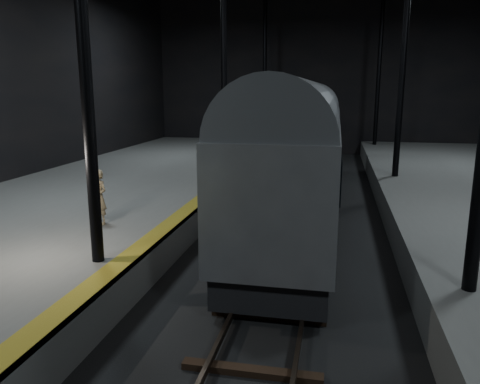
# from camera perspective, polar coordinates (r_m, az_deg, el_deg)

# --- Properties ---
(ground) EXTENTS (44.00, 44.00, 0.00)m
(ground) POSITION_cam_1_polar(r_m,az_deg,el_deg) (13.79, 5.88, -7.53)
(ground) COLOR black
(ground) RESTS_ON ground
(platform_left) EXTENTS (9.00, 43.80, 1.00)m
(platform_left) POSITION_cam_1_polar(r_m,az_deg,el_deg) (16.14, -21.67, -3.53)
(platform_left) COLOR #585856
(platform_left) RESTS_ON ground
(tactile_strip) EXTENTS (0.50, 43.80, 0.01)m
(tactile_strip) POSITION_cam_1_polar(r_m,az_deg,el_deg) (14.15, -7.25, -2.77)
(tactile_strip) COLOR olive
(tactile_strip) RESTS_ON platform_left
(track) EXTENTS (2.40, 43.00, 0.24)m
(track) POSITION_cam_1_polar(r_m,az_deg,el_deg) (13.77, 5.89, -7.26)
(track) COLOR #3F3328
(track) RESTS_ON ground
(train) EXTENTS (2.75, 18.32, 4.90)m
(train) POSITION_cam_1_polar(r_m,az_deg,el_deg) (17.67, 7.61, 5.96)
(train) COLOR #919398
(train) RESTS_ON ground
(woman) EXTENTS (0.65, 0.55, 1.53)m
(woman) POSITION_cam_1_polar(r_m,az_deg,el_deg) (13.51, -16.83, -0.62)
(woman) COLOR #8F7A57
(woman) RESTS_ON platform_left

